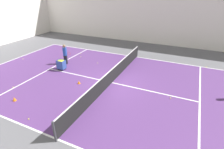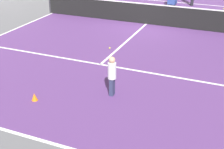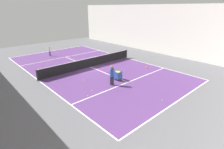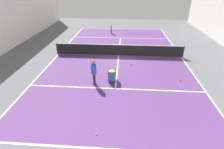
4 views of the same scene
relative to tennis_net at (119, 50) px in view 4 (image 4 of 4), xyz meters
The scene contains 27 objects.
ground_plane 0.56m from the tennis_net, ahead, with size 35.27×35.27×0.00m, color #5B5B60.
court_playing_area 0.56m from the tennis_net, ahead, with size 11.48×20.67×0.00m.
line_baseline_near 10.35m from the tennis_net, 90.00° to the right, with size 11.48×0.10×0.00m, color white.
line_baseline_far 10.35m from the tennis_net, 90.00° to the left, with size 11.48×0.10×0.00m, color white.
line_sideline_left 5.77m from the tennis_net, behind, with size 0.10×20.67×0.00m, color white.
line_sideline_right 5.77m from the tennis_net, ahead, with size 0.10×20.67×0.00m, color white.
line_service_near 5.71m from the tennis_net, 90.00° to the right, with size 11.48×0.10×0.00m, color white.
line_service_far 5.71m from the tennis_net, 90.00° to the left, with size 11.48×0.10×0.00m, color white.
line_centre_service 0.55m from the tennis_net, ahead, with size 0.10×11.37×0.00m, color white.
tennis_net is the anchor object (origin of this frame).
player_near_baseline 7.73m from the tennis_net, 80.50° to the right, with size 0.26×0.57×1.25m.
coach_at_net 5.38m from the tennis_net, 74.19° to the left, with size 0.42×0.69×1.76m.
ball_cart 4.69m from the tennis_net, 86.46° to the left, with size 0.51×0.62×0.85m.
training_cone_0 6.22m from the tennis_net, 135.79° to the left, with size 0.21×0.21×0.25m, color orange.
training_cone_1 2.37m from the tennis_net, 117.96° to the left, with size 0.21×0.21×0.21m, color orange.
training_cone_2 8.84m from the tennis_net, 94.47° to the right, with size 0.18×0.18×0.22m, color orange.
tennis_ball_0 3.85m from the tennis_net, 44.47° to the left, with size 0.07×0.07×0.07m, color yellow.
tennis_ball_1 5.79m from the tennis_net, 157.35° to the left, with size 0.07×0.07×0.07m, color yellow.
tennis_ball_2 4.11m from the tennis_net, 94.54° to the right, with size 0.07×0.07×0.07m, color yellow.
tennis_ball_3 6.73m from the tennis_net, 120.59° to the left, with size 0.07×0.07×0.07m, color yellow.
tennis_ball_4 8.83m from the tennis_net, 123.73° to the right, with size 0.07×0.07×0.07m, color yellow.
tennis_ball_5 4.52m from the tennis_net, behind, with size 0.07×0.07×0.07m, color yellow.
tennis_ball_6 10.46m from the tennis_net, 95.06° to the right, with size 0.07×0.07×0.07m, color yellow.
tennis_ball_7 6.03m from the tennis_net, 55.15° to the left, with size 0.07×0.07×0.07m, color yellow.
tennis_ball_8 6.85m from the tennis_net, 52.48° to the left, with size 0.07×0.07×0.07m, color yellow.
tennis_ball_9 8.46m from the tennis_net, 46.73° to the right, with size 0.07×0.07×0.07m, color yellow.
tennis_ball_10 9.63m from the tennis_net, 86.10° to the left, with size 0.07×0.07×0.07m, color yellow.
Camera 4 is at (-0.47, 15.24, 6.22)m, focal length 28.00 mm.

